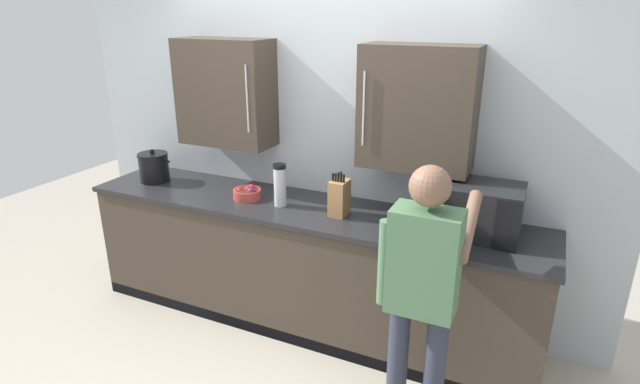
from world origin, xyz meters
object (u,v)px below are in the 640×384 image
object	(u,v)px
thermos_flask	(280,185)
person_figure	(422,288)
knife_block	(339,198)
microwave_oven	(476,210)
stock_pot	(154,167)
fruit_bowl	(247,193)

from	to	relation	value
thermos_flask	person_figure	size ratio (longest dim) A/B	0.19
knife_block	thermos_flask	xyz separation A→B (m)	(-0.45, -0.02, 0.03)
microwave_oven	stock_pot	xyz separation A→B (m)	(-2.52, -0.04, -0.04)
stock_pot	fruit_bowl	world-z (taller)	stock_pot
knife_block	fruit_bowl	world-z (taller)	knife_block
stock_pot	knife_block	bearing A→B (deg)	-0.83
thermos_flask	stock_pot	size ratio (longest dim) A/B	0.93
knife_block	fruit_bowl	size ratio (longest dim) A/B	1.54
thermos_flask	fruit_bowl	world-z (taller)	thermos_flask
microwave_oven	person_figure	distance (m)	0.81
microwave_oven	fruit_bowl	size ratio (longest dim) A/B	3.39
stock_pot	person_figure	bearing A→B (deg)	-17.21
knife_block	thermos_flask	distance (m)	0.45
thermos_flask	person_figure	world-z (taller)	person_figure
knife_block	thermos_flask	world-z (taller)	knife_block
thermos_flask	fruit_bowl	size ratio (longest dim) A/B	1.49
thermos_flask	stock_pot	world-z (taller)	thermos_flask
knife_block	fruit_bowl	bearing A→B (deg)	179.72
stock_pot	fruit_bowl	distance (m)	0.90
thermos_flask	stock_pot	distance (m)	1.19
fruit_bowl	person_figure	size ratio (longest dim) A/B	0.13
fruit_bowl	person_figure	distance (m)	1.66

